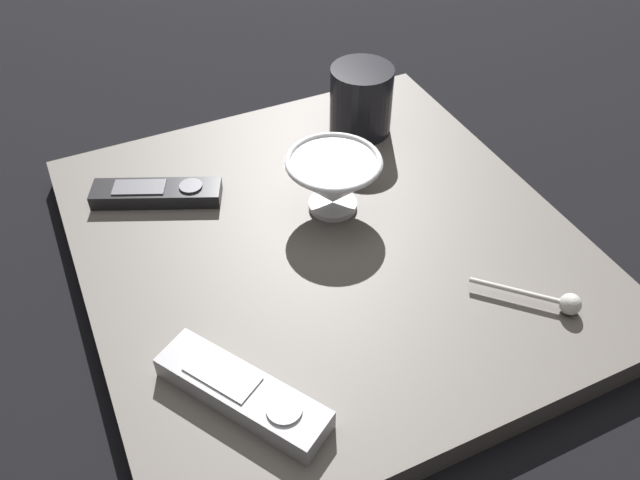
# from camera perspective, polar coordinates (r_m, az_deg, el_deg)

# --- Properties ---
(ground_plane) EXTENTS (6.00, 6.00, 0.00)m
(ground_plane) POSITION_cam_1_polar(r_m,az_deg,el_deg) (0.85, 0.59, -1.58)
(ground_plane) COLOR black
(table) EXTENTS (0.62, 0.59, 0.04)m
(table) POSITION_cam_1_polar(r_m,az_deg,el_deg) (0.83, 0.59, -0.68)
(table) COLOR #5B5651
(table) RESTS_ON ground
(cereal_bowl) EXTENTS (0.12, 0.12, 0.08)m
(cereal_bowl) POSITION_cam_1_polar(r_m,az_deg,el_deg) (0.84, 1.14, 5.13)
(cereal_bowl) COLOR silver
(cereal_bowl) RESTS_ON table
(coffee_mug) EXTENTS (0.09, 0.09, 0.10)m
(coffee_mug) POSITION_cam_1_polar(r_m,az_deg,el_deg) (0.98, 3.56, 11.95)
(coffee_mug) COLOR black
(coffee_mug) RESTS_ON table
(teaspoon) EXTENTS (0.09, 0.09, 0.02)m
(teaspoon) POSITION_cam_1_polar(r_m,az_deg,el_deg) (0.78, 19.95, -5.01)
(teaspoon) COLOR silver
(teaspoon) RESTS_ON table
(tv_remote_near) EXTENTS (0.18, 0.14, 0.03)m
(tv_remote_near) POSITION_cam_1_polar(r_m,az_deg,el_deg) (0.66, -6.71, -12.95)
(tv_remote_near) COLOR #9E9EA3
(tv_remote_near) RESTS_ON table
(tv_remote_far) EXTENTS (0.11, 0.17, 0.02)m
(tv_remote_far) POSITION_cam_1_polar(r_m,az_deg,el_deg) (0.90, -13.91, 3.95)
(tv_remote_far) COLOR black
(tv_remote_far) RESTS_ON table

